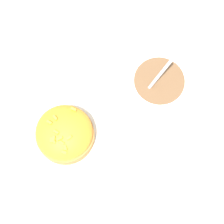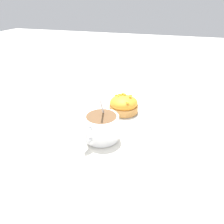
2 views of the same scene
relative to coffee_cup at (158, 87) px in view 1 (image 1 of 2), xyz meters
The scene contains 4 objects.
ground_plane 0.08m from the coffee_cup, 168.49° to the left, with size 3.00×3.00×0.00m, color silver.
paper_napkin 0.08m from the coffee_cup, 168.49° to the left, with size 0.31×0.30×0.00m.
coffee_cup is the anchor object (origin of this frame).
frosted_pastry 0.14m from the coffee_cup, behind, with size 0.08×0.08×0.05m.
Camera 1 is at (-0.08, -0.13, 0.52)m, focal length 60.00 mm.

